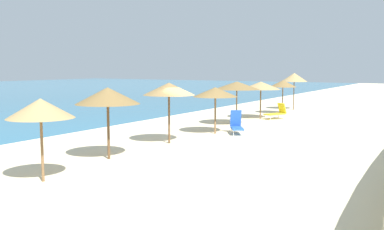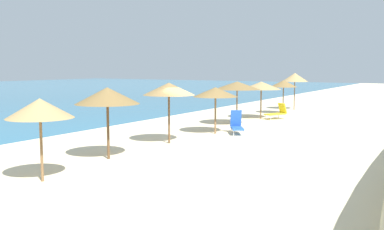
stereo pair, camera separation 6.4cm
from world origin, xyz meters
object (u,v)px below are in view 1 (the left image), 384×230
object	(u,v)px
beach_umbrella_8	(261,86)
beach_umbrella_9	(283,84)
beach_umbrella_3	(41,109)
beach_umbrella_10	(294,77)
lounge_chair_1	(277,112)
lounge_chair_0	(237,125)
beach_umbrella_4	(108,96)
beach_umbrella_7	(237,86)
beach_umbrella_5	(169,89)
beach_umbrella_6	(215,92)

from	to	relation	value
beach_umbrella_8	beach_umbrella_9	size ratio (longest dim) A/B	1.06
beach_umbrella_3	beach_umbrella_10	distance (m)	25.21
beach_umbrella_10	lounge_chair_1	xyz separation A→B (m)	(-6.65, -1.02, -2.13)
beach_umbrella_8	lounge_chair_1	bearing A→B (deg)	-66.46
beach_umbrella_10	lounge_chair_0	xyz separation A→B (m)	(-13.79, -1.48, -2.09)
beach_umbrella_9	lounge_chair_1	distance (m)	3.73
lounge_chair_1	beach_umbrella_4	bearing A→B (deg)	112.83
beach_umbrella_8	beach_umbrella_3	bearing A→B (deg)	-178.54
beach_umbrella_7	beach_umbrella_8	size ratio (longest dim) A/B	1.04
beach_umbrella_4	beach_umbrella_10	world-z (taller)	beach_umbrella_10
beach_umbrella_5	beach_umbrella_6	world-z (taller)	beach_umbrella_5
lounge_chair_1	beach_umbrella_9	bearing A→B (deg)	-50.56
beach_umbrella_6	beach_umbrella_8	distance (m)	7.23
beach_umbrella_3	lounge_chair_0	distance (m)	11.57
beach_umbrella_9	lounge_chair_0	world-z (taller)	beach_umbrella_9
beach_umbrella_3	beach_umbrella_7	xyz separation A→B (m)	(14.41, 0.44, 0.14)
beach_umbrella_5	lounge_chair_0	distance (m)	4.73
beach_umbrella_6	lounge_chair_1	xyz separation A→B (m)	(7.64, -0.50, -1.68)
beach_umbrella_10	lounge_chair_1	size ratio (longest dim) A/B	1.81
beach_umbrella_6	lounge_chair_0	size ratio (longest dim) A/B	1.64
beach_umbrella_8	beach_umbrella_10	bearing A→B (deg)	0.39
beach_umbrella_3	beach_umbrella_5	world-z (taller)	beach_umbrella_5
beach_umbrella_8	lounge_chair_1	distance (m)	2.04
beach_umbrella_8	beach_umbrella_10	distance (m)	7.09
beach_umbrella_3	beach_umbrella_4	bearing A→B (deg)	7.99
beach_umbrella_3	beach_umbrella_7	bearing A→B (deg)	1.76
lounge_chair_1	beach_umbrella_6	bearing A→B (deg)	112.80
beach_umbrella_6	beach_umbrella_10	xyz separation A→B (m)	(14.29, 0.51, 0.45)
beach_umbrella_6	beach_umbrella_9	xyz separation A→B (m)	(10.85, 0.23, 0.07)
beach_umbrella_4	lounge_chair_1	size ratio (longest dim) A/B	1.65
beach_umbrella_6	beach_umbrella_10	bearing A→B (deg)	2.06
beach_umbrella_7	lounge_chair_1	size ratio (longest dim) A/B	1.67
beach_umbrella_3	beach_umbrella_9	size ratio (longest dim) A/B	1.02
beach_umbrella_4	beach_umbrella_9	xyz separation A→B (m)	(18.32, -0.25, -0.15)
beach_umbrella_4	beach_umbrella_10	size ratio (longest dim) A/B	0.91
beach_umbrella_8	lounge_chair_0	xyz separation A→B (m)	(-6.72, -1.43, -1.70)
beach_umbrella_6	beach_umbrella_8	size ratio (longest dim) A/B	0.91
beach_umbrella_6	beach_umbrella_10	world-z (taller)	beach_umbrella_10
beach_umbrella_8	beach_umbrella_9	distance (m)	3.64
beach_umbrella_4	lounge_chair_1	world-z (taller)	beach_umbrella_4
beach_umbrella_3	beach_umbrella_9	distance (m)	21.76
beach_umbrella_4	beach_umbrella_6	bearing A→B (deg)	-3.71
beach_umbrella_6	beach_umbrella_9	size ratio (longest dim) A/B	0.97
beach_umbrella_4	beach_umbrella_6	world-z (taller)	beach_umbrella_4
beach_umbrella_5	beach_umbrella_6	bearing A→B (deg)	-6.66
beach_umbrella_6	beach_umbrella_9	world-z (taller)	beach_umbrella_9
beach_umbrella_5	beach_umbrella_3	bearing A→B (deg)	-176.76
beach_umbrella_4	beach_umbrella_5	distance (m)	3.90
beach_umbrella_10	beach_umbrella_7	bearing A→B (deg)	-179.64
beach_umbrella_5	lounge_chair_1	bearing A→B (deg)	-4.69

